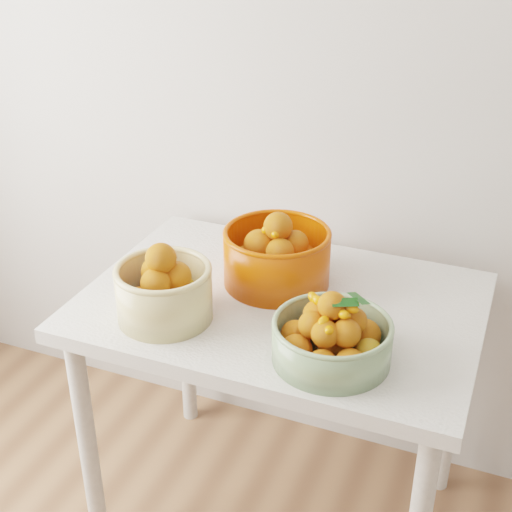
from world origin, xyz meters
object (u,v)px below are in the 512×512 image
(table, at_px, (281,331))
(bowl_orange, at_px, (277,256))
(bowl_green, at_px, (332,337))
(bowl_cream, at_px, (164,291))

(table, bearing_deg, bowl_orange, 118.59)
(table, xyz_separation_m, bowl_green, (0.19, -0.20, 0.15))
(bowl_cream, distance_m, bowl_orange, 0.33)
(bowl_cream, relative_size, bowl_orange, 0.80)
(table, distance_m, bowl_cream, 0.34)
(bowl_orange, bearing_deg, bowl_green, -49.79)
(bowl_cream, bearing_deg, bowl_green, -1.79)
(bowl_orange, bearing_deg, bowl_cream, -125.93)
(table, relative_size, bowl_cream, 3.53)
(table, xyz_separation_m, bowl_cream, (-0.23, -0.18, 0.17))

